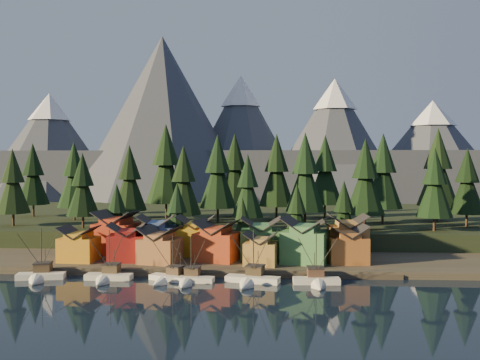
# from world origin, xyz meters

# --- Properties ---
(ground) EXTENTS (500.00, 500.00, 0.00)m
(ground) POSITION_xyz_m (0.00, 0.00, 0.00)
(ground) COLOR black
(ground) RESTS_ON ground
(shore_strip) EXTENTS (400.00, 50.00, 1.50)m
(shore_strip) POSITION_xyz_m (0.00, 40.00, 0.75)
(shore_strip) COLOR #373128
(shore_strip) RESTS_ON ground
(hillside) EXTENTS (420.00, 100.00, 6.00)m
(hillside) POSITION_xyz_m (0.00, 90.00, 3.00)
(hillside) COLOR black
(hillside) RESTS_ON ground
(dock) EXTENTS (80.00, 4.00, 1.00)m
(dock) POSITION_xyz_m (0.00, 16.50, 0.50)
(dock) COLOR #443C31
(dock) RESTS_ON ground
(mountain_ridge) EXTENTS (560.00, 190.00, 90.00)m
(mountain_ridge) POSITION_xyz_m (-4.20, 213.59, 26.06)
(mountain_ridge) COLOR #4D5163
(mountain_ridge) RESTS_ON ground
(boat_0) EXTENTS (10.35, 10.95, 11.81)m
(boat_0) POSITION_xyz_m (-35.46, 9.92, 2.27)
(boat_0) COLOR silver
(boat_0) RESTS_ON ground
(boat_1) EXTENTS (9.99, 10.84, 11.45)m
(boat_1) POSITION_xyz_m (-21.28, 10.13, 2.17)
(boat_1) COLOR silver
(boat_1) RESTS_ON ground
(boat_2) EXTENTS (9.89, 10.28, 10.51)m
(boat_2) POSITION_xyz_m (-8.45, 10.04, 1.94)
(boat_2) COLOR white
(boat_2) RESTS_ON ground
(boat_3) EXTENTS (10.15, 10.89, 10.45)m
(boat_3) POSITION_xyz_m (-4.04, 9.07, 1.88)
(boat_3) COLOR beige
(boat_3) RESTS_ON ground
(boat_4) EXTENTS (11.70, 12.31, 11.82)m
(boat_4) POSITION_xyz_m (8.49, 9.37, 2.13)
(boat_4) COLOR white
(boat_4) RESTS_ON ground
(boat_5) EXTENTS (9.70, 10.51, 11.50)m
(boat_5) POSITION_xyz_m (21.71, 9.10, 2.22)
(boat_5) COLOR silver
(boat_5) RESTS_ON ground
(house_front_0) EXTENTS (8.49, 8.07, 8.04)m
(house_front_0) POSITION_xyz_m (-32.00, 23.20, 5.73)
(house_front_0) COLOR #C4831B
(house_front_0) RESTS_ON shore_strip
(house_front_1) EXTENTS (9.52, 9.24, 8.69)m
(house_front_1) POSITION_xyz_m (-20.96, 24.31, 6.06)
(house_front_1) COLOR maroon
(house_front_1) RESTS_ON shore_strip
(house_front_2) EXTENTS (10.07, 10.12, 8.25)m
(house_front_2) POSITION_xyz_m (-12.75, 22.36, 5.83)
(house_front_2) COLOR #915B33
(house_front_2) RESTS_ON shore_strip
(house_front_3) EXTENTS (11.16, 10.84, 9.43)m
(house_front_3) POSITION_xyz_m (-0.19, 25.73, 6.45)
(house_front_3) COLOR #9D3518
(house_front_3) RESTS_ON shore_strip
(house_front_4) EXTENTS (7.95, 8.44, 7.24)m
(house_front_4) POSITION_xyz_m (10.22, 21.58, 5.31)
(house_front_4) COLOR #AD823D
(house_front_4) RESTS_ON shore_strip
(house_front_5) EXTENTS (11.91, 11.27, 10.42)m
(house_front_5) POSITION_xyz_m (20.20, 24.21, 6.97)
(house_front_5) COLOR #437B44
(house_front_5) RESTS_ON shore_strip
(house_front_6) EXTENTS (9.42, 8.99, 8.67)m
(house_front_6) POSITION_xyz_m (29.75, 24.97, 6.06)
(house_front_6) COLOR #AA612B
(house_front_6) RESTS_ON shore_strip
(house_back_0) EXTENTS (11.03, 10.70, 10.69)m
(house_back_0) POSITION_xyz_m (-26.30, 33.78, 7.11)
(house_back_0) COLOR maroon
(house_back_0) RESTS_ON shore_strip
(house_back_1) EXTENTS (9.51, 9.61, 9.93)m
(house_back_1) POSITION_xyz_m (-15.53, 31.37, 6.71)
(house_back_1) COLOR #3C558E
(house_back_1) RESTS_ON shore_strip
(house_back_2) EXTENTS (9.36, 8.63, 9.73)m
(house_back_2) POSITION_xyz_m (-6.10, 33.00, 6.61)
(house_back_2) COLOR gold
(house_back_2) RESTS_ON shore_strip
(house_back_3) EXTENTS (9.58, 8.54, 9.70)m
(house_back_3) POSITION_xyz_m (10.03, 30.37, 6.60)
(house_back_3) COLOR #417945
(house_back_3) RESTS_ON shore_strip
(house_back_4) EXTENTS (8.02, 7.70, 8.66)m
(house_back_4) POSITION_xyz_m (21.37, 33.91, 6.04)
(house_back_4) COLOR silver
(house_back_4) RESTS_ON shore_strip
(house_back_5) EXTENTS (9.20, 9.31, 10.22)m
(house_back_5) POSITION_xyz_m (30.94, 32.52, 6.86)
(house_back_5) COLOR #A5743A
(house_back_5) RESTS_ON shore_strip
(tree_hill_0) EXTENTS (9.61, 9.61, 22.38)m
(tree_hill_0) POSITION_xyz_m (-62.00, 52.00, 18.23)
(tree_hill_0) COLOR #332319
(tree_hill_0) RESTS_ON hillside
(tree_hill_1) EXTENTS (10.66, 10.66, 24.84)m
(tree_hill_1) POSITION_xyz_m (-50.00, 68.00, 19.58)
(tree_hill_1) COLOR #332319
(tree_hill_1) RESTS_ON hillside
(tree_hill_2) EXTENTS (9.06, 9.06, 21.10)m
(tree_hill_2) POSITION_xyz_m (-40.00, 48.00, 17.53)
(tree_hill_2) COLOR #332319
(tree_hill_2) RESTS_ON hillside
(tree_hill_3) EXTENTS (10.13, 10.13, 23.60)m
(tree_hill_3) POSITION_xyz_m (-30.00, 60.00, 18.90)
(tree_hill_3) COLOR #332319
(tree_hill_3) RESTS_ON hillside
(tree_hill_4) EXTENTS (13.29, 13.29, 30.96)m
(tree_hill_4) POSITION_xyz_m (-22.00, 75.00, 22.93)
(tree_hill_4) COLOR #332319
(tree_hill_4) RESTS_ON hillside
(tree_hill_5) EXTENTS (9.96, 9.96, 23.20)m
(tree_hill_5) POSITION_xyz_m (-12.00, 50.00, 18.68)
(tree_hill_5) COLOR #332319
(tree_hill_5) RESTS_ON hillside
(tree_hill_6) EXTENTS (11.61, 11.61, 27.06)m
(tree_hill_6) POSITION_xyz_m (-4.00, 65.00, 20.79)
(tree_hill_6) COLOR #332319
(tree_hill_6) RESTS_ON hillside
(tree_hill_7) EXTENTS (8.90, 8.90, 20.73)m
(tree_hill_7) POSITION_xyz_m (6.00, 48.00, 17.33)
(tree_hill_7) COLOR #332319
(tree_hill_7) RESTS_ON hillside
(tree_hill_8) EXTENTS (11.77, 11.77, 27.41)m
(tree_hill_8) POSITION_xyz_m (14.00, 72.00, 20.99)
(tree_hill_8) COLOR #332319
(tree_hill_8) RESTS_ON hillside
(tree_hill_9) EXTENTS (11.55, 11.55, 26.91)m
(tree_hill_9) POSITION_xyz_m (22.00, 55.00, 20.71)
(tree_hill_9) COLOR #332319
(tree_hill_9) RESTS_ON hillside
(tree_hill_10) EXTENTS (11.76, 11.76, 27.39)m
(tree_hill_10) POSITION_xyz_m (30.00, 80.00, 20.98)
(tree_hill_10) COLOR #332319
(tree_hill_10) RESTS_ON hillside
(tree_hill_11) EXTENTS (10.73, 10.73, 24.99)m
(tree_hill_11) POSITION_xyz_m (38.00, 50.00, 19.66)
(tree_hill_11) COLOR #332319
(tree_hill_11) RESTS_ON hillside
(tree_hill_12) EXTENTS (11.67, 11.67, 27.18)m
(tree_hill_12) POSITION_xyz_m (46.00, 66.00, 20.86)
(tree_hill_12) COLOR #332319
(tree_hill_12) RESTS_ON hillside
(tree_hill_13) EXTENTS (9.59, 9.59, 22.34)m
(tree_hill_13) POSITION_xyz_m (56.00, 48.00, 18.21)
(tree_hill_13) COLOR #332319
(tree_hill_13) RESTS_ON hillside
(tree_hill_14) EXTENTS (12.48, 12.48, 29.08)m
(tree_hill_14) POSITION_xyz_m (64.00, 72.00, 21.90)
(tree_hill_14) COLOR #332319
(tree_hill_14) RESTS_ON hillside
(tree_hill_15) EXTENTS (12.05, 12.05, 28.07)m
(tree_hill_15) POSITION_xyz_m (0.00, 82.00, 21.34)
(tree_hill_15) COLOR #332319
(tree_hill_15) RESTS_ON hillside
(tree_hill_16) EXTENTS (10.65, 10.65, 24.81)m
(tree_hill_16) POSITION_xyz_m (-68.00, 78.00, 19.56)
(tree_hill_16) COLOR #332319
(tree_hill_16) RESTS_ON hillside
(tree_hill_17) EXTENTS (9.68, 9.68, 22.56)m
(tree_hill_17) POSITION_xyz_m (68.00, 58.00, 18.33)
(tree_hill_17) COLOR #332319
(tree_hill_17) RESTS_ON hillside
(tree_shore_0) EXTENTS (7.45, 7.45, 17.35)m
(tree_shore_0) POSITION_xyz_m (-28.00, 40.00, 10.98)
(tree_shore_0) COLOR #332319
(tree_shore_0) RESTS_ON shore_strip
(tree_shore_1) EXTENTS (7.55, 7.55, 17.58)m
(tree_shore_1) POSITION_xyz_m (-12.00, 40.00, 11.10)
(tree_shore_1) COLOR #332319
(tree_shore_1) RESTS_ON shore_strip
(tree_shore_2) EXTENTS (5.95, 5.95, 13.87)m
(tree_shore_2) POSITION_xyz_m (5.00, 40.00, 9.07)
(tree_shore_2) COLOR #332319
(tree_shore_2) RESTS_ON shore_strip
(tree_shore_3) EXTENTS (7.52, 7.52, 17.52)m
(tree_shore_3) POSITION_xyz_m (19.00, 40.00, 11.07)
(tree_shore_3) COLOR #332319
(tree_shore_3) RESTS_ON shore_strip
(tree_shore_4) EXTENTS (7.84, 7.84, 18.27)m
(tree_shore_4) POSITION_xyz_m (31.00, 40.00, 11.48)
(tree_shore_4) COLOR #332319
(tree_shore_4) RESTS_ON shore_strip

